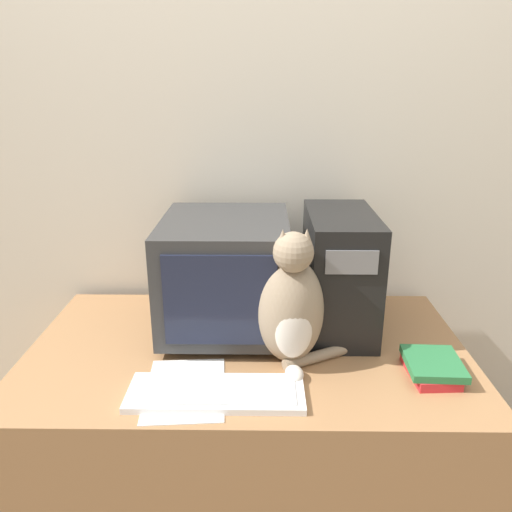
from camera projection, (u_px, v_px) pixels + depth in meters
name	position (u px, v px, depth m)	size (l,w,h in m)	color
wall_back	(250.00, 163.00, 1.84)	(7.00, 0.05, 2.50)	beige
desk	(248.00, 444.00, 1.69)	(1.36, 0.80, 0.75)	#9E7047
crt_monitor	(226.00, 273.00, 1.63)	(0.40, 0.47, 0.38)	#333333
computer_tower	(339.00, 272.00, 1.64)	(0.21, 0.41, 0.39)	black
keyboard	(216.00, 393.00, 1.32)	(0.47, 0.17, 0.02)	silver
cat	(291.00, 307.00, 1.43)	(0.31, 0.26, 0.42)	gray
book_stack	(432.00, 367.00, 1.41)	(0.16, 0.18, 0.05)	red
pen	(189.00, 378.00, 1.39)	(0.14, 0.02, 0.01)	maroon
paper_sheet	(185.00, 389.00, 1.35)	(0.23, 0.31, 0.00)	white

